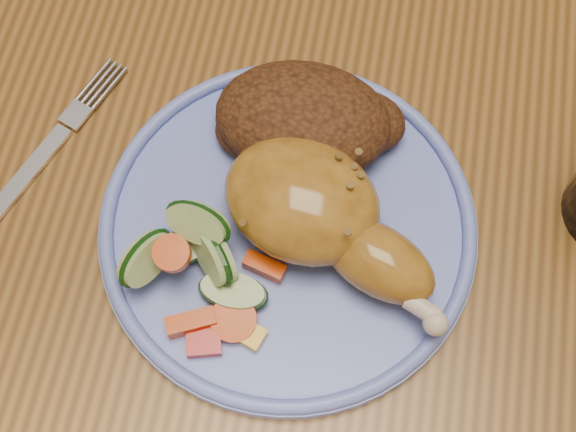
{
  "coord_description": "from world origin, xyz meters",
  "views": [
    {
      "loc": [
        0.02,
        -0.29,
        1.27
      ],
      "look_at": [
        -0.02,
        -0.08,
        0.78
      ],
      "focal_mm": 50.0,
      "sensor_mm": 36.0,
      "label": 1
    }
  ],
  "objects": [
    {
      "name": "ground",
      "position": [
        0.0,
        0.0,
        0.0
      ],
      "size": [
        4.0,
        4.0,
        0.0
      ],
      "primitive_type": "plane",
      "color": "#55371D",
      "rests_on": "ground"
    },
    {
      "name": "plate_rim",
      "position": [
        -0.02,
        -0.08,
        0.77
      ],
      "size": [
        0.26,
        0.26,
        0.01
      ],
      "primitive_type": "torus",
      "color": "#667BDC",
      "rests_on": "plate"
    },
    {
      "name": "fork",
      "position": [
        -0.21,
        -0.06,
        0.75
      ],
      "size": [
        0.07,
        0.15,
        0.0
      ],
      "color": "silver",
      "rests_on": "dining_table"
    },
    {
      "name": "chicken_leg",
      "position": [
        -0.0,
        -0.08,
        0.79
      ],
      "size": [
        0.17,
        0.13,
        0.06
      ],
      "color": "#AD7824",
      "rests_on": "plate"
    },
    {
      "name": "dining_table",
      "position": [
        0.0,
        0.0,
        0.67
      ],
      "size": [
        0.9,
        1.4,
        0.75
      ],
      "color": "brown",
      "rests_on": "ground"
    },
    {
      "name": "plate",
      "position": [
        -0.02,
        -0.08,
        0.76
      ],
      "size": [
        0.26,
        0.26,
        0.01
      ],
      "primitive_type": "cylinder",
      "color": "#667BDC",
      "rests_on": "dining_table"
    },
    {
      "name": "vegetable_pile",
      "position": [
        -0.07,
        -0.12,
        0.78
      ],
      "size": [
        0.11,
        0.11,
        0.05
      ],
      "color": "#A50A05",
      "rests_on": "plate"
    },
    {
      "name": "rice_pilaf",
      "position": [
        -0.02,
        -0.01,
        0.78
      ],
      "size": [
        0.13,
        0.09,
        0.05
      ],
      "color": "#4E2A13",
      "rests_on": "plate"
    }
  ]
}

